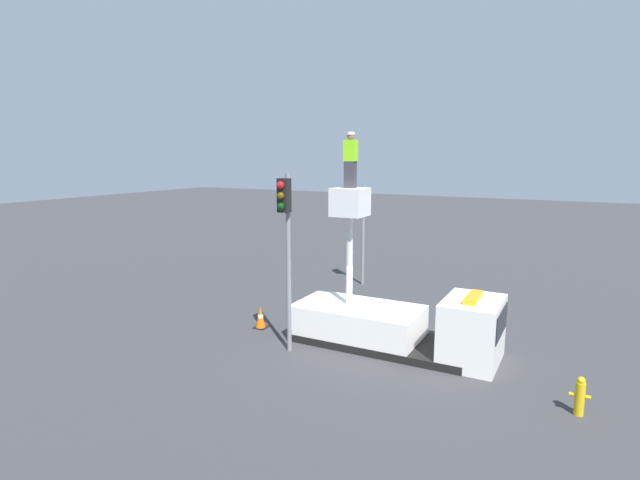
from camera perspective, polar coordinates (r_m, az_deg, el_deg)
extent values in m
plane|color=#38383A|center=(16.64, 6.95, -11.79)|extent=(120.00, 120.00, 0.00)
cube|color=black|center=(16.60, 6.95, -11.40)|extent=(5.69, 2.29, 0.24)
cube|color=white|center=(16.72, 4.38, -9.45)|extent=(4.08, 2.23, 1.20)
cube|color=white|center=(15.59, 16.96, -9.91)|extent=(1.61, 2.23, 1.91)
cube|color=black|center=(15.35, 20.05, -8.89)|extent=(0.03, 1.89, 0.76)
cube|color=orange|center=(15.29, 17.15, -6.29)|extent=(0.36, 1.34, 0.14)
cylinder|color=silver|center=(16.28, 3.38, -2.21)|extent=(0.22, 0.22, 3.04)
cube|color=silver|center=(16.00, 3.45, 4.35)|extent=(1.03, 1.03, 0.90)
cube|color=#38383D|center=(15.95, 3.48, 7.47)|extent=(0.34, 0.26, 0.84)
cube|color=#8CEA1E|center=(15.94, 3.51, 10.16)|extent=(0.40, 0.26, 0.66)
sphere|color=#9E704C|center=(15.95, 3.52, 11.76)|extent=(0.23, 0.23, 0.23)
cylinder|color=white|center=(15.95, 3.53, 12.07)|extent=(0.26, 0.26, 0.09)
cylinder|color=gray|center=(15.26, -3.61, -2.81)|extent=(0.14, 0.14, 5.55)
cube|color=black|center=(14.77, -4.13, 5.11)|extent=(0.34, 0.28, 1.00)
sphere|color=red|center=(14.59, -4.53, 6.27)|extent=(0.22, 0.22, 0.22)
sphere|color=#503C07|center=(14.61, -4.51, 5.06)|extent=(0.22, 0.22, 0.22)
sphere|color=#083710|center=(14.64, -4.50, 3.85)|extent=(0.22, 0.22, 0.22)
cylinder|color=gray|center=(23.45, 4.94, 0.49)|extent=(0.14, 0.14, 4.68)
cube|color=black|center=(23.05, 4.80, 4.57)|extent=(0.34, 0.28, 1.00)
sphere|color=#490707|center=(22.85, 4.63, 5.31)|extent=(0.22, 0.22, 0.22)
sphere|color=gold|center=(22.88, 4.62, 4.54)|extent=(0.22, 0.22, 0.22)
sphere|color=#083710|center=(22.91, 4.61, 3.77)|extent=(0.22, 0.22, 0.22)
cylinder|color=gold|center=(13.75, 27.54, -15.80)|extent=(0.22, 0.22, 0.81)
sphere|color=gold|center=(13.57, 27.70, -14.05)|extent=(0.19, 0.19, 0.19)
cylinder|color=gold|center=(13.72, 26.84, -15.44)|extent=(0.12, 0.09, 0.09)
cylinder|color=gold|center=(13.72, 28.31, -15.55)|extent=(0.12, 0.09, 0.09)
cube|color=black|center=(18.15, -6.79, -9.88)|extent=(0.44, 0.44, 0.03)
cone|color=orange|center=(18.03, -6.81, -8.77)|extent=(0.37, 0.37, 0.77)
cylinder|color=white|center=(18.02, -6.81, -8.65)|extent=(0.19, 0.19, 0.11)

